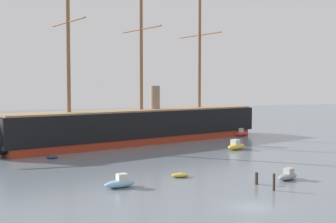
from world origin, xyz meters
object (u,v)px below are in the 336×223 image
at_px(motorboat_foreground_right, 288,176).
at_px(dinghy_alongside_bow, 52,157).
at_px(motorboat_foreground_left, 120,183).
at_px(mooring_piling_nearest, 274,182).
at_px(dinghy_near_centre, 180,175).
at_px(dinghy_distant_centre, 120,136).
at_px(tall_ship, 141,125).
at_px(mooring_piling_left_pair, 256,178).
at_px(motorboat_alongside_stern, 236,146).
at_px(motorboat_far_right, 240,133).

height_order(motorboat_foreground_right, dinghy_alongside_bow, motorboat_foreground_right).
bearing_deg(motorboat_foreground_left, mooring_piling_nearest, -26.33).
height_order(dinghy_near_centre, dinghy_distant_centre, dinghy_near_centre).
relative_size(tall_ship, dinghy_near_centre, 27.40).
distance_m(motorboat_foreground_left, mooring_piling_left_pair, 16.76).
bearing_deg(mooring_piling_left_pair, motorboat_foreground_left, 164.17).
xyz_separation_m(motorboat_alongside_stern, dinghy_distant_centre, (-15.83, 27.45, -0.48)).
height_order(mooring_piling_nearest, mooring_piling_left_pair, mooring_piling_nearest).
xyz_separation_m(motorboat_foreground_left, dinghy_near_centre, (8.93, 2.63, -0.29)).
xyz_separation_m(tall_ship, mooring_piling_left_pair, (1.32, -42.60, -3.07)).
distance_m(motorboat_foreground_right, dinghy_distant_centre, 53.87).
bearing_deg(dinghy_near_centre, motorboat_alongside_stern, 44.20).
bearing_deg(mooring_piling_nearest, dinghy_alongside_bow, 124.18).
height_order(motorboat_foreground_right, motorboat_far_right, motorboat_far_right).
bearing_deg(motorboat_far_right, tall_ship, -173.03).
xyz_separation_m(dinghy_distant_centre, mooring_piling_left_pair, (3.16, -53.97, 0.52)).
relative_size(dinghy_distant_centre, mooring_piling_left_pair, 1.33).
distance_m(motorboat_foreground_left, dinghy_distant_centre, 51.07).
relative_size(motorboat_foreground_right, motorboat_alongside_stern, 0.75).
xyz_separation_m(tall_ship, motorboat_alongside_stern, (13.99, -16.08, -3.11)).
xyz_separation_m(dinghy_near_centre, mooring_piling_nearest, (7.32, -10.66, 0.71)).
bearing_deg(dinghy_distant_centre, mooring_piling_left_pair, -86.65).
height_order(tall_ship, motorboat_far_right, tall_ship).
xyz_separation_m(dinghy_alongside_bow, mooring_piling_left_pair, (21.59, -28.50, 0.49)).
xyz_separation_m(motorboat_foreground_left, dinghy_alongside_bow, (-5.47, 23.93, -0.33)).
height_order(dinghy_near_centre, mooring_piling_nearest, mooring_piling_nearest).
height_order(dinghy_near_centre, motorboat_far_right, motorboat_far_right).
relative_size(tall_ship, motorboat_alongside_stern, 13.77).
bearing_deg(motorboat_alongside_stern, motorboat_foreground_right, -106.05).
xyz_separation_m(dinghy_near_centre, mooring_piling_left_pair, (7.20, -7.20, 0.45)).
distance_m(motorboat_alongside_stern, dinghy_distant_centre, 31.69).
bearing_deg(mooring_piling_nearest, motorboat_far_right, 63.03).
distance_m(motorboat_alongside_stern, mooring_piling_left_pair, 29.39).
relative_size(motorboat_foreground_left, motorboat_foreground_right, 1.06).
height_order(dinghy_alongside_bow, motorboat_alongside_stern, motorboat_alongside_stern).
bearing_deg(tall_ship, dinghy_distant_centre, 99.20).
relative_size(motorboat_far_right, dinghy_distant_centre, 2.55).
bearing_deg(motorboat_foreground_right, motorboat_far_right, 66.13).
distance_m(mooring_piling_nearest, mooring_piling_left_pair, 3.47).
relative_size(motorboat_foreground_left, dinghy_near_centre, 1.59).
xyz_separation_m(motorboat_alongside_stern, motorboat_far_right, (12.54, 19.33, 0.00)).
distance_m(motorboat_far_right, dinghy_distant_centre, 29.51).
relative_size(dinghy_alongside_bow, motorboat_far_right, 0.45).
xyz_separation_m(motorboat_foreground_right, motorboat_alongside_stern, (7.41, 25.76, 0.17)).
xyz_separation_m(motorboat_far_right, mooring_piling_nearest, (-25.09, -49.31, 0.29)).
bearing_deg(dinghy_alongside_bow, motorboat_alongside_stern, -3.31).
xyz_separation_m(tall_ship, dinghy_distant_centre, (-1.84, 11.37, -3.59)).
distance_m(tall_ship, mooring_piling_left_pair, 42.73).
bearing_deg(dinghy_near_centre, motorboat_foreground_right, -27.33).
relative_size(motorboat_alongside_stern, mooring_piling_left_pair, 3.47).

